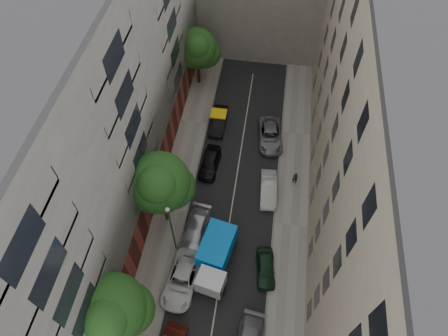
% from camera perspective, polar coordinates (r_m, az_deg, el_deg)
% --- Properties ---
extents(ground, '(120.00, 120.00, 0.00)m').
position_cam_1_polar(ground, '(36.76, 0.88, -7.08)').
color(ground, '#4C4C49').
rests_on(ground, ground).
extents(road_surface, '(8.00, 44.00, 0.02)m').
position_cam_1_polar(road_surface, '(36.75, 0.88, -7.07)').
color(road_surface, black).
rests_on(road_surface, ground).
extents(sidewalk_left, '(3.00, 44.00, 0.15)m').
position_cam_1_polar(sidewalk_left, '(37.41, -7.53, -5.87)').
color(sidewalk_left, gray).
rests_on(sidewalk_left, ground).
extents(sidewalk_right, '(3.00, 44.00, 0.15)m').
position_cam_1_polar(sidewalk_right, '(36.79, 9.48, -8.04)').
color(sidewalk_right, gray).
rests_on(sidewalk_right, ground).
extents(building_left, '(8.00, 44.00, 20.00)m').
position_cam_1_polar(building_left, '(31.21, -19.37, 4.89)').
color(building_left, '#4A4845').
rests_on(building_left, ground).
extents(building_right, '(8.00, 44.00, 20.00)m').
position_cam_1_polar(building_right, '(29.71, 22.65, 0.02)').
color(building_right, '#B6AB8E').
rests_on(building_right, ground).
extents(tarp_truck, '(3.29, 6.13, 2.67)m').
position_cam_1_polar(tarp_truck, '(33.46, -1.26, -12.63)').
color(tarp_truck, black).
rests_on(tarp_truck, ground).
extents(car_left_2, '(3.04, 5.54, 1.47)m').
position_cam_1_polar(car_left_2, '(33.71, -6.01, -15.59)').
color(car_left_2, silver).
rests_on(car_left_2, ground).
extents(car_left_3, '(2.56, 5.22, 1.46)m').
position_cam_1_polar(car_left_3, '(35.38, -4.16, -8.99)').
color(car_left_3, '#B5B5BA').
rests_on(car_left_3, ground).
extents(car_left_4, '(1.92, 4.33, 1.45)m').
position_cam_1_polar(car_left_4, '(39.29, -2.05, 0.81)').
color(car_left_4, black).
rests_on(car_left_4, ground).
extents(car_left_5, '(1.51, 4.31, 1.42)m').
position_cam_1_polar(car_left_5, '(42.82, -0.77, 6.75)').
color(car_left_5, black).
rests_on(car_left_5, ground).
extents(car_right_2, '(1.98, 3.89, 1.27)m').
position_cam_1_polar(car_right_2, '(34.17, 5.95, -14.01)').
color(car_right_2, black).
rests_on(car_right_2, ground).
extents(car_right_3, '(1.80, 4.34, 1.40)m').
position_cam_1_polar(car_right_3, '(37.74, 6.37, -3.02)').
color(car_right_3, silver).
rests_on(car_right_3, ground).
extents(car_right_4, '(3.03, 5.39, 1.42)m').
position_cam_1_polar(car_right_4, '(41.75, 6.61, 4.67)').
color(car_right_4, slate).
rests_on(car_right_4, ground).
extents(tree_near, '(5.12, 4.82, 8.10)m').
position_cam_1_polar(tree_near, '(28.70, -15.67, -19.17)').
color(tree_near, '#382619').
rests_on(tree_near, sidewalk_left).
extents(tree_mid, '(5.33, 5.06, 8.54)m').
position_cam_1_polar(tree_mid, '(32.02, -9.09, -2.39)').
color(tree_mid, '#382619').
rests_on(tree_mid, sidewalk_left).
extents(tree_far, '(4.83, 4.48, 7.06)m').
position_cam_1_polar(tree_far, '(45.07, -3.80, 16.48)').
color(tree_far, '#382619').
rests_on(tree_far, sidewalk_left).
extents(lamp_post, '(0.36, 0.36, 6.79)m').
position_cam_1_polar(lamp_post, '(31.78, -7.57, -8.12)').
color(lamp_post, '#18562B').
rests_on(lamp_post, sidewalk_left).
extents(pedestrian, '(0.56, 0.38, 1.50)m').
position_cam_1_polar(pedestrian, '(38.57, 10.11, -1.39)').
color(pedestrian, black).
rests_on(pedestrian, sidewalk_right).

